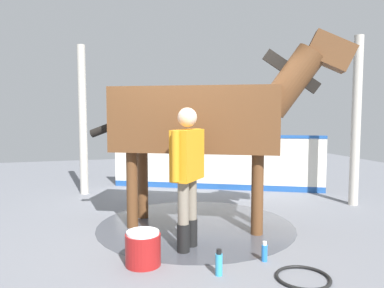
{
  "coord_description": "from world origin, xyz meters",
  "views": [
    {
      "loc": [
        -5.02,
        1.24,
        1.63
      ],
      "look_at": [
        -0.46,
        -0.07,
        1.22
      ],
      "focal_mm": 34.52,
      "sensor_mm": 36.0,
      "label": 1
    }
  ],
  "objects_px": {
    "wash_bucket": "(143,248)",
    "horse": "(205,119)",
    "bottle_spray": "(264,252)",
    "handler": "(187,168)",
    "bottle_shampoo": "(219,263)",
    "hose_coil": "(303,277)"
  },
  "relations": [
    {
      "from": "wash_bucket",
      "to": "horse",
      "type": "bearing_deg",
      "value": -43.34
    },
    {
      "from": "bottle_spray",
      "to": "handler",
      "type": "bearing_deg",
      "value": 50.41
    },
    {
      "from": "handler",
      "to": "bottle_shampoo",
      "type": "bearing_deg",
      "value": 139.53
    },
    {
      "from": "bottle_shampoo",
      "to": "horse",
      "type": "bearing_deg",
      "value": -13.02
    },
    {
      "from": "horse",
      "to": "wash_bucket",
      "type": "distance_m",
      "value": 2.05
    },
    {
      "from": "handler",
      "to": "bottle_spray",
      "type": "xyz_separation_m",
      "value": [
        -0.59,
        -0.71,
        -0.87
      ]
    },
    {
      "from": "wash_bucket",
      "to": "bottle_shampoo",
      "type": "xyz_separation_m",
      "value": [
        -0.46,
        -0.69,
        -0.06
      ]
    },
    {
      "from": "bottle_shampoo",
      "to": "bottle_spray",
      "type": "distance_m",
      "value": 0.63
    },
    {
      "from": "wash_bucket",
      "to": "hose_coil",
      "type": "xyz_separation_m",
      "value": [
        -0.77,
        -1.45,
        -0.16
      ]
    },
    {
      "from": "bottle_spray",
      "to": "hose_coil",
      "type": "relative_size",
      "value": 0.41
    },
    {
      "from": "bottle_spray",
      "to": "hose_coil",
      "type": "distance_m",
      "value": 0.53
    },
    {
      "from": "handler",
      "to": "hose_coil",
      "type": "distance_m",
      "value": 1.69
    },
    {
      "from": "wash_bucket",
      "to": "hose_coil",
      "type": "relative_size",
      "value": 0.7
    },
    {
      "from": "bottle_spray",
      "to": "wash_bucket",
      "type": "bearing_deg",
      "value": 78.38
    },
    {
      "from": "bottle_spray",
      "to": "hose_coil",
      "type": "xyz_separation_m",
      "value": [
        -0.5,
        -0.16,
        -0.08
      ]
    },
    {
      "from": "handler",
      "to": "wash_bucket",
      "type": "relative_size",
      "value": 4.44
    },
    {
      "from": "horse",
      "to": "hose_coil",
      "type": "bearing_deg",
      "value": -52.19
    },
    {
      "from": "horse",
      "to": "bottle_spray",
      "type": "xyz_separation_m",
      "value": [
        -1.39,
        -0.23,
        -1.44
      ]
    },
    {
      "from": "bottle_spray",
      "to": "bottle_shampoo",
      "type": "bearing_deg",
      "value": 107.93
    },
    {
      "from": "wash_bucket",
      "to": "bottle_shampoo",
      "type": "height_order",
      "value": "wash_bucket"
    },
    {
      "from": "handler",
      "to": "bottle_spray",
      "type": "distance_m",
      "value": 1.27
    },
    {
      "from": "wash_bucket",
      "to": "hose_coil",
      "type": "distance_m",
      "value": 1.65
    }
  ]
}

